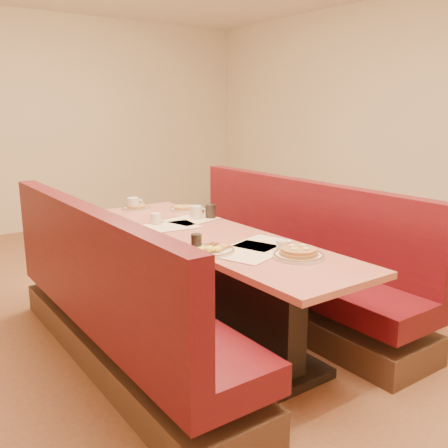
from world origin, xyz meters
TOP-DOWN VIEW (x-y plane):
  - ground at (0.00, 0.00)m, footprint 8.00×8.00m
  - room_envelope at (0.00, 0.00)m, footprint 6.04×8.04m
  - diner_table at (0.00, 0.00)m, footprint 0.70×2.50m
  - booth_left at (-0.73, 0.00)m, footprint 0.55×2.50m
  - booth_right at (0.73, 0.00)m, footprint 0.55×2.50m
  - placemat_near_left at (-0.06, -0.51)m, footprint 0.53×0.46m
  - placemat_near_right at (0.12, -0.39)m, footprint 0.42×0.36m
  - placemat_far_left at (-0.12, 0.36)m, footprint 0.41×0.33m
  - placemat_far_right at (0.12, 0.46)m, footprint 0.44×0.37m
  - pancake_plate at (0.10, -0.75)m, footprint 0.30×0.30m
  - eggs_plate at (-0.25, -0.37)m, footprint 0.28×0.28m
  - extra_plate_mid at (0.26, 0.82)m, footprint 0.24×0.24m
  - extra_plate_far at (-0.04, 1.10)m, footprint 0.23×0.23m
  - coffee_mug_a at (0.09, -0.62)m, footprint 0.10×0.07m
  - coffee_mug_b at (-0.17, 0.50)m, footprint 0.11×0.08m
  - coffee_mug_c at (0.18, 0.48)m, footprint 0.13×0.10m
  - coffee_mug_d at (-0.06, 1.10)m, footprint 0.13×0.10m
  - soda_tumbler_near at (-0.28, -0.24)m, footprint 0.07×0.07m
  - soda_tumbler_mid at (0.28, 0.43)m, footprint 0.08×0.08m

SIDE VIEW (x-z plane):
  - ground at x=0.00m, z-range 0.00..0.00m
  - booth_left at x=-0.73m, z-range -0.16..0.89m
  - booth_right at x=0.73m, z-range -0.16..0.89m
  - diner_table at x=0.00m, z-range 0.00..0.75m
  - placemat_near_left at x=-0.06m, z-range 0.75..0.76m
  - placemat_near_right at x=0.12m, z-range 0.75..0.76m
  - placemat_far_left at x=-0.12m, z-range 0.75..0.76m
  - placemat_far_right at x=0.12m, z-range 0.75..0.76m
  - extra_plate_far at x=-0.04m, z-range 0.74..0.79m
  - extra_plate_mid at x=0.26m, z-range 0.74..0.79m
  - eggs_plate at x=-0.25m, z-range 0.74..0.80m
  - pancake_plate at x=0.10m, z-range 0.74..0.81m
  - coffee_mug_a at x=0.09m, z-range 0.75..0.83m
  - coffee_mug_b at x=-0.17m, z-range 0.75..0.83m
  - soda_tumbler_near at x=-0.28m, z-range 0.75..0.84m
  - coffee_mug_c at x=0.18m, z-range 0.75..0.85m
  - coffee_mug_d at x=-0.06m, z-range 0.75..0.86m
  - soda_tumbler_mid at x=0.28m, z-range 0.75..0.86m
  - room_envelope at x=0.00m, z-range 0.52..3.34m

